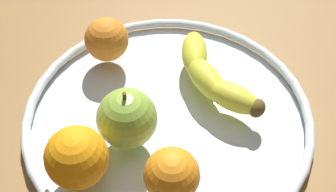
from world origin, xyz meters
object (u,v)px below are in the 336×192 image
(orange_front_left, at_px, (172,175))
(apple, at_px, (127,118))
(fruit_bowl, at_px, (168,116))
(orange_center, at_px, (107,39))
(banana, at_px, (211,76))
(orange_back_left, at_px, (77,157))

(orange_front_left, bearing_deg, apple, 175.98)
(fruit_bowl, xyz_separation_m, orange_center, (-0.13, 0.00, 0.04))
(orange_center, relative_size, orange_front_left, 0.98)
(banana, height_order, orange_back_left, orange_back_left)
(orange_front_left, relative_size, orange_back_left, 0.87)
(orange_center, distance_m, orange_back_left, 0.19)
(fruit_bowl, relative_size, orange_center, 6.14)
(banana, xyz_separation_m, orange_center, (-0.13, -0.07, 0.01))
(fruit_bowl, distance_m, orange_front_left, 0.12)
(orange_center, xyz_separation_m, orange_front_left, (0.22, -0.07, 0.00))
(fruit_bowl, relative_size, orange_front_left, 6.04)
(banana, relative_size, orange_back_left, 2.50)
(apple, relative_size, orange_center, 1.32)
(orange_front_left, bearing_deg, orange_center, 162.88)
(banana, height_order, apple, apple)
(fruit_bowl, height_order, banana, banana)
(banana, bearing_deg, apple, -79.88)
(apple, xyz_separation_m, orange_front_left, (0.09, -0.01, -0.01))
(orange_center, bearing_deg, fruit_bowl, -0.06)
(orange_back_left, bearing_deg, orange_front_left, 40.02)
(apple, distance_m, orange_front_left, 0.09)
(fruit_bowl, bearing_deg, orange_back_left, -86.37)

